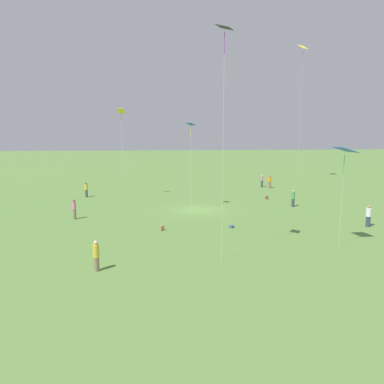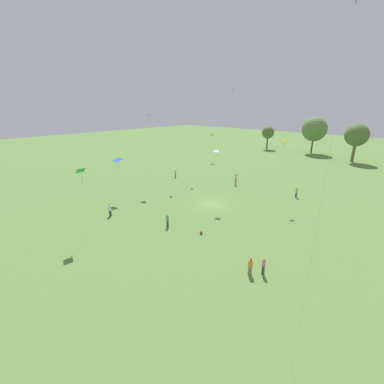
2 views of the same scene
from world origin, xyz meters
TOP-DOWN VIEW (x-y plane):
  - ground_plane at (0.00, 0.00)m, footprint 240.00×240.00m
  - person_0 at (-15.71, 7.20)m, footprint 0.46×0.46m
  - person_1 at (-7.70, -13.05)m, footprint 0.51×0.51m
  - person_2 at (8.40, 12.24)m, footprint 0.52×0.52m
  - person_3 at (13.54, -11.26)m, footprint 0.43×0.43m
  - person_4 at (-2.96, 11.15)m, footprint 0.41×0.41m
  - person_5 at (14.42, -10.42)m, footprint 0.43×0.43m
  - person_6 at (0.76, -9.89)m, footprint 0.49×0.49m
  - kite_1 at (-12.93, -8.03)m, footprint 1.45×1.41m
  - kite_2 at (20.13, -17.59)m, footprint 1.58×1.65m
  - kite_4 at (-14.74, 0.08)m, footprint 1.08×1.07m
  - kite_5 at (0.14, 0.68)m, footprint 1.04×1.04m
  - kite_7 at (7.09, 7.82)m, footprint 0.79×0.90m
  - picnic_bag_0 at (-7.14, -2.01)m, footprint 0.40×0.40m
  - picnic_bag_1 at (5.17, -8.43)m, footprint 0.36×0.36m
  - picnic_bag_2 at (-7.50, 3.58)m, footprint 0.42×0.42m

SIDE VIEW (x-z plane):
  - ground_plane at x=0.00m, z-range 0.00..0.00m
  - picnic_bag_0 at x=-7.14m, z-range 0.00..0.20m
  - picnic_bag_1 at x=5.17m, z-range 0.00..0.38m
  - picnic_bag_2 at x=-7.50m, z-range 0.00..0.40m
  - person_3 at x=13.54m, z-range -0.01..1.70m
  - person_6 at x=0.76m, z-range 0.01..1.73m
  - person_1 at x=-7.70m, z-range -0.01..1.76m
  - person_0 at x=-15.71m, z-range 0.01..1.74m
  - person_2 at x=8.40m, z-range 0.00..1.76m
  - person_5 at x=14.42m, z-range 0.02..1.75m
  - person_4 at x=-2.96m, z-range 0.01..1.79m
  - kite_1 at x=-12.93m, z-range 3.03..9.68m
  - kite_5 at x=0.14m, z-range 3.74..12.17m
  - kite_7 at x=7.09m, z-range 4.35..14.45m
  - kite_4 at x=-14.74m, z-range 5.76..19.01m
  - kite_2 at x=20.13m, z-range 9.08..29.31m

